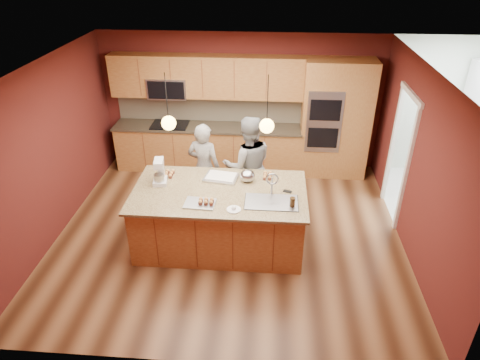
# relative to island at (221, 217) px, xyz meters

# --- Properties ---
(floor) EXTENTS (5.50, 5.50, 0.00)m
(floor) POSITION_rel_island_xyz_m (0.10, 0.28, -0.48)
(floor) COLOR #402313
(floor) RESTS_ON ground
(ceiling) EXTENTS (5.50, 5.50, 0.00)m
(ceiling) POSITION_rel_island_xyz_m (0.10, 0.28, 2.22)
(ceiling) COLOR white
(ceiling) RESTS_ON ground
(wall_back) EXTENTS (5.50, 0.00, 5.50)m
(wall_back) POSITION_rel_island_xyz_m (0.10, 2.78, 0.87)
(wall_back) COLOR #521A17
(wall_back) RESTS_ON ground
(wall_front) EXTENTS (5.50, 0.00, 5.50)m
(wall_front) POSITION_rel_island_xyz_m (0.10, -2.22, 0.87)
(wall_front) COLOR #521A17
(wall_front) RESTS_ON ground
(wall_left) EXTENTS (0.00, 5.00, 5.00)m
(wall_left) POSITION_rel_island_xyz_m (-2.65, 0.28, 0.87)
(wall_left) COLOR #521A17
(wall_left) RESTS_ON ground
(wall_right) EXTENTS (0.00, 5.00, 5.00)m
(wall_right) POSITION_rel_island_xyz_m (2.85, 0.28, 0.87)
(wall_right) COLOR #521A17
(wall_right) RESTS_ON ground
(cabinet_run) EXTENTS (3.74, 0.64, 2.30)m
(cabinet_run) POSITION_rel_island_xyz_m (-0.58, 2.53, 0.50)
(cabinet_run) COLOR brown
(cabinet_run) RESTS_ON floor
(oven_column) EXTENTS (1.30, 0.62, 2.30)m
(oven_column) POSITION_rel_island_xyz_m (1.94, 2.48, 0.67)
(oven_column) COLOR brown
(oven_column) RESTS_ON floor
(doorway_trim) EXTENTS (0.08, 1.11, 2.20)m
(doorway_trim) POSITION_rel_island_xyz_m (2.83, 1.08, 0.57)
(doorway_trim) COLOR white
(doorway_trim) RESTS_ON wall_right
(pendant_left) EXTENTS (0.20, 0.20, 0.80)m
(pendant_left) POSITION_rel_island_xyz_m (-0.69, 0.00, 1.52)
(pendant_left) COLOR black
(pendant_left) RESTS_ON ceiling
(pendant_right) EXTENTS (0.20, 0.20, 0.80)m
(pendant_right) POSITION_rel_island_xyz_m (0.65, 0.00, 1.52)
(pendant_right) COLOR black
(pendant_right) RESTS_ON ceiling
(island) EXTENTS (2.57, 1.44, 1.33)m
(island) POSITION_rel_island_xyz_m (0.00, 0.00, 0.00)
(island) COLOR brown
(island) RESTS_ON floor
(person_left) EXTENTS (0.66, 0.52, 1.60)m
(person_left) POSITION_rel_island_xyz_m (-0.39, 0.98, 0.32)
(person_left) COLOR black
(person_left) RESTS_ON floor
(person_right) EXTENTS (0.97, 0.82, 1.75)m
(person_right) POSITION_rel_island_xyz_m (0.35, 0.98, 0.39)
(person_right) COLOR slate
(person_right) RESTS_ON floor
(stand_mixer) EXTENTS (0.24, 0.30, 0.38)m
(stand_mixer) POSITION_rel_island_xyz_m (-0.94, 0.18, 0.63)
(stand_mixer) COLOR silver
(stand_mixer) RESTS_ON island
(sheet_cake) EXTENTS (0.56, 0.45, 0.05)m
(sheet_cake) POSITION_rel_island_xyz_m (-0.03, 0.38, 0.49)
(sheet_cake) COLOR silver
(sheet_cake) RESTS_ON island
(cooling_rack) EXTENTS (0.45, 0.33, 0.02)m
(cooling_rack) POSITION_rel_island_xyz_m (-0.24, -0.37, 0.47)
(cooling_rack) COLOR #A0A2A8
(cooling_rack) RESTS_ON island
(mixing_bowl) EXTENTS (0.23, 0.23, 0.20)m
(mixing_bowl) POSITION_rel_island_xyz_m (0.38, 0.33, 0.56)
(mixing_bowl) COLOR #AFB2B6
(mixing_bowl) RESTS_ON island
(plate) EXTENTS (0.20, 0.20, 0.01)m
(plate) POSITION_rel_island_xyz_m (0.24, -0.49, 0.47)
(plate) COLOR white
(plate) RESTS_ON island
(tumbler) EXTENTS (0.07, 0.07, 0.15)m
(tumbler) POSITION_rel_island_xyz_m (1.05, -0.34, 0.54)
(tumbler) COLOR #31200F
(tumbler) RESTS_ON island
(phone) EXTENTS (0.14, 0.11, 0.01)m
(phone) POSITION_rel_island_xyz_m (0.99, 0.06, 0.47)
(phone) COLOR black
(phone) RESTS_ON island
(cupcakes_left) EXTENTS (0.23, 0.23, 0.07)m
(cupcakes_left) POSITION_rel_island_xyz_m (-0.89, 0.40, 0.50)
(cupcakes_left) COLOR #CE8C46
(cupcakes_left) RESTS_ON island
(cupcakes_rack) EXTENTS (0.23, 0.16, 0.07)m
(cupcakes_rack) POSITION_rel_island_xyz_m (-0.15, -0.38, 0.52)
(cupcakes_rack) COLOR #CE8C46
(cupcakes_rack) RESTS_ON island
(cupcakes_right) EXTENTS (0.15, 0.23, 0.07)m
(cupcakes_right) POSITION_rel_island_xyz_m (0.69, 0.47, 0.50)
(cupcakes_right) COLOR #CE8C46
(cupcakes_right) RESTS_ON island
(dryer) EXTENTS (0.73, 0.75, 1.03)m
(dryer) POSITION_rel_island_xyz_m (4.27, 1.83, 0.03)
(dryer) COLOR silver
(dryer) RESTS_ON floor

